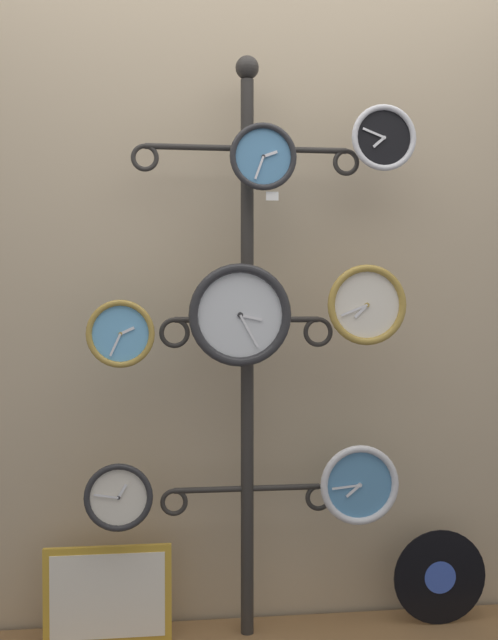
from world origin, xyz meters
TOP-DOWN VIEW (x-y plane):
  - shop_wall at (0.00, 0.57)m, footprint 4.40×0.04m
  - display_stand at (0.00, 0.41)m, footprint 0.76×0.33m
  - clock_top_center at (0.04, 0.31)m, footprint 0.22×0.04m
  - clock_top_right at (0.44, 0.33)m, footprint 0.22×0.04m
  - clock_middle_left at (-0.41, 0.34)m, footprint 0.22×0.04m
  - clock_middle_center at (-0.03, 0.31)m, footprint 0.33×0.04m
  - clock_middle_right at (0.38, 0.31)m, footprint 0.26×0.04m
  - clock_bottom_left at (-0.42, 0.33)m, footprint 0.22×0.04m
  - clock_bottom_right at (0.36, 0.33)m, footprint 0.26×0.04m
  - vinyl_record at (0.67, 0.39)m, footprint 0.33×0.01m
  - picture_frame at (-0.46, 0.39)m, footprint 0.41×0.02m
  - price_tag_upper at (0.07, 0.30)m, footprint 0.04×0.00m

SIDE VIEW (x-z plane):
  - picture_frame at x=-0.46m, z-range 0.06..0.38m
  - vinyl_record at x=0.67m, z-range 0.06..0.39m
  - clock_bottom_left at x=-0.42m, z-range 0.45..0.66m
  - clock_bottom_right at x=0.36m, z-range 0.44..0.70m
  - display_stand at x=0.00m, z-range -0.21..1.78m
  - clock_middle_left at x=-0.41m, z-range 0.97..1.18m
  - clock_middle_center at x=-0.03m, z-range 0.97..1.30m
  - clock_middle_right at x=0.38m, z-range 1.03..1.30m
  - shop_wall at x=0.00m, z-range 0.00..2.80m
  - price_tag_upper at x=0.07m, z-range 1.50..1.53m
  - clock_top_center at x=0.04m, z-range 1.53..1.74m
  - clock_top_right at x=0.44m, z-range 1.60..1.82m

